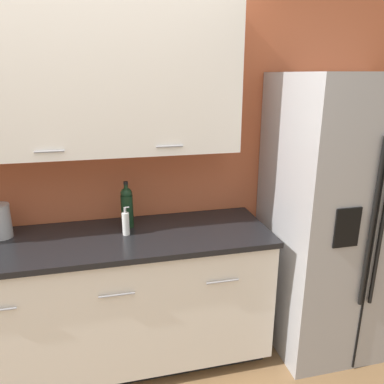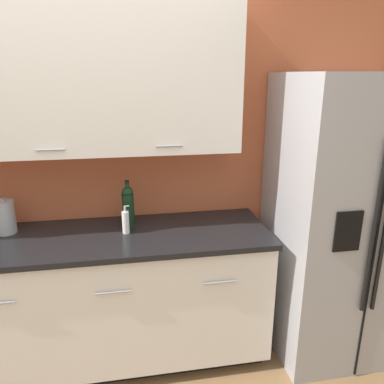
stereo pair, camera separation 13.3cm
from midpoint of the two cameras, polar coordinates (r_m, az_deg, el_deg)
The scene contains 6 objects.
wall_back at distance 2.52m, azimuth -17.26°, elevation 7.92°, with size 10.00×0.39×2.60m.
counter_unit at distance 2.63m, azimuth -16.89°, elevation -15.78°, with size 2.59×0.64×0.93m.
refrigerator at distance 2.73m, azimuth 22.87°, elevation -3.94°, with size 0.84×0.79×1.90m.
wine_bottle at distance 2.46m, azimuth -8.20°, elevation -1.99°, with size 0.08×0.08×0.31m.
soap_dispenser at distance 2.37m, azimuth -8.49°, elevation -4.53°, with size 0.05×0.04×0.18m.
steel_canister at distance 2.58m, azimuth -25.33°, elevation -3.47°, with size 0.13×0.13×0.23m.
Camera 2 is at (0.36, -1.48, 1.88)m, focal length 35.00 mm.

